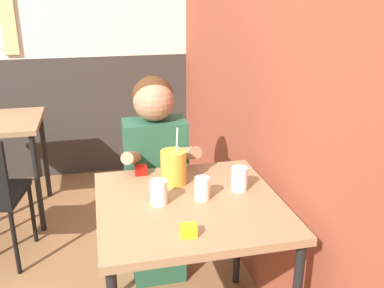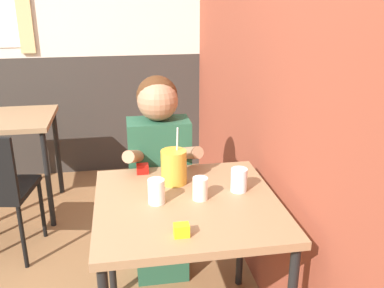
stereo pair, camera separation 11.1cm
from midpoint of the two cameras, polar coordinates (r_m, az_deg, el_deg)
brick_wall_right at (r=2.81m, az=4.21°, el=13.49°), size 0.08×4.51×2.70m
back_wall at (r=3.98m, az=-19.69°, el=14.44°), size 5.39×0.09×2.70m
main_table at (r=1.97m, az=-2.00°, el=-9.73°), size 0.82×0.81×0.77m
person_seated at (r=2.43m, az=-6.13°, el=-4.35°), size 0.42×0.42×1.23m
cocktail_pitcher at (r=2.06m, az=-4.03°, el=-3.14°), size 0.12×0.12×0.29m
glass_near_pitcher at (r=2.01m, az=4.77°, el=-4.65°), size 0.08×0.08×0.11m
glass_center at (r=1.89m, az=-6.15°, el=-6.44°), size 0.08×0.08×0.11m
glass_far_side at (r=1.92m, az=-0.30°, el=-5.95°), size 0.07×0.07×0.10m
condiment_ketchup at (r=2.20m, az=-8.30°, el=-3.47°), size 0.06×0.04×0.05m
condiment_mustard at (r=1.66m, az=-2.42°, el=-11.47°), size 0.06×0.04×0.05m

